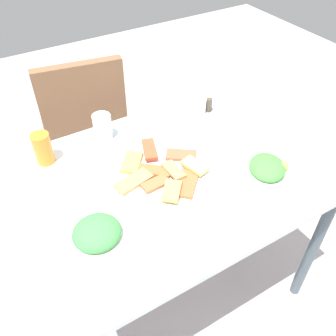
# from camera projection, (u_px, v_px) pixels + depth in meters

# --- Properties ---
(ground_plane) EXTENTS (6.00, 6.00, 0.00)m
(ground_plane) POSITION_uv_depth(u_px,v_px,m) (170.00, 283.00, 1.81)
(ground_plane) COLOR #B5ACAE
(dining_table) EXTENTS (1.13, 0.81, 0.75)m
(dining_table) POSITION_uv_depth(u_px,v_px,m) (170.00, 190.00, 1.37)
(dining_table) COLOR white
(dining_table) RESTS_ON ground_plane
(dining_chair) EXTENTS (0.48, 0.49, 0.92)m
(dining_chair) POSITION_uv_depth(u_px,v_px,m) (85.00, 125.00, 1.91)
(dining_chair) COLOR brown
(dining_chair) RESTS_ON ground_plane
(pide_platter) EXTENTS (0.36, 0.36, 0.04)m
(pide_platter) POSITION_uv_depth(u_px,v_px,m) (163.00, 173.00, 1.29)
(pide_platter) COLOR white
(pide_platter) RESTS_ON dining_table
(salad_plate_greens) EXTENTS (0.22, 0.22, 0.06)m
(salad_plate_greens) POSITION_uv_depth(u_px,v_px,m) (267.00, 169.00, 1.30)
(salad_plate_greens) COLOR white
(salad_plate_greens) RESTS_ON dining_table
(salad_plate_rice) EXTENTS (0.20, 0.20, 0.07)m
(salad_plate_rice) POSITION_uv_depth(u_px,v_px,m) (97.00, 234.00, 1.08)
(salad_plate_rice) COLOR white
(salad_plate_rice) RESTS_ON dining_table
(soda_can) EXTENTS (0.09, 0.09, 0.12)m
(soda_can) POSITION_uv_depth(u_px,v_px,m) (43.00, 149.00, 1.31)
(soda_can) COLOR orange
(soda_can) RESTS_ON dining_table
(drinking_glass) EXTENTS (0.07, 0.07, 0.11)m
(drinking_glass) POSITION_uv_depth(u_px,v_px,m) (103.00, 127.00, 1.43)
(drinking_glass) COLOR silver
(drinking_glass) RESTS_ON dining_table
(paper_napkin) EXTENTS (0.19, 0.19, 0.00)m
(paper_napkin) POSITION_uv_depth(u_px,v_px,m) (87.00, 191.00, 1.24)
(paper_napkin) COLOR white
(paper_napkin) RESTS_ON dining_table
(fork) EXTENTS (0.18, 0.06, 0.00)m
(fork) POSITION_uv_depth(u_px,v_px,m) (89.00, 194.00, 1.22)
(fork) COLOR silver
(fork) RESTS_ON paper_napkin
(spoon) EXTENTS (0.17, 0.06, 0.00)m
(spoon) POSITION_uv_depth(u_px,v_px,m) (85.00, 187.00, 1.25)
(spoon) COLOR silver
(spoon) RESTS_ON paper_napkin
(condiment_caddy) EXTENTS (0.11, 0.11, 0.08)m
(condiment_caddy) POSITION_uv_depth(u_px,v_px,m) (205.00, 110.00, 1.57)
(condiment_caddy) COLOR #B2B2B7
(condiment_caddy) RESTS_ON dining_table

